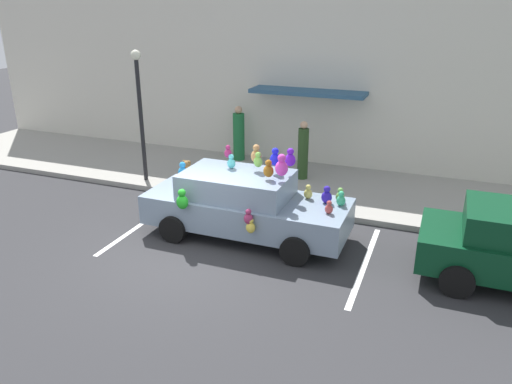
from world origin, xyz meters
The scene contains 10 objects.
ground_plane centered at (0.00, 0.00, 0.00)m, with size 60.00×60.00×0.00m, color #2D2D30.
sidewalk centered at (0.00, 5.00, 0.07)m, with size 24.00×4.00×0.15m, color gray.
storefront_building centered at (0.01, 7.14, 3.19)m, with size 24.00×1.25×6.40m.
parking_stripe_front centered at (3.65, 1.00, 0.00)m, with size 0.12×3.60×0.01m, color silver.
parking_stripe_rear centered at (-1.87, 1.00, 0.00)m, with size 0.12×3.60×0.01m, color silver.
plush_covered_car centered at (0.77, 1.32, 0.81)m, with size 4.70×2.07×2.16m.
teddy_bear_on_sidewalk centered at (-2.14, 3.84, 0.45)m, with size 0.34×0.28×0.65m.
street_lamp_post centered at (-3.36, 3.50, 2.48)m, with size 0.28×0.28×3.78m.
pedestrian_near_shopfront centered at (0.98, 5.35, 0.98)m, with size 0.32×0.32×1.76m.
pedestrian_walking_past centered at (-1.56, 6.41, 0.99)m, with size 0.38×0.38×1.82m.
Camera 1 is at (4.86, -8.36, 5.16)m, focal length 34.67 mm.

